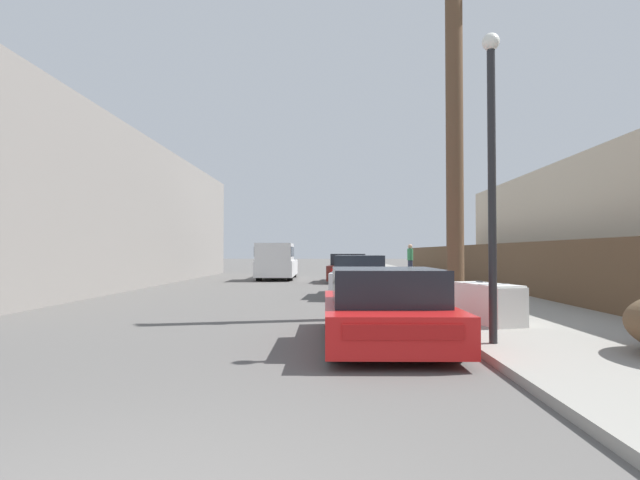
{
  "coord_description": "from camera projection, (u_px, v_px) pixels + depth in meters",
  "views": [
    {
      "loc": [
        1.13,
        -2.21,
        1.47
      ],
      "look_at": [
        0.82,
        11.29,
        1.8
      ],
      "focal_mm": 28.0,
      "sensor_mm": 36.0,
      "label": 1
    }
  ],
  "objects": [
    {
      "name": "parked_sports_car_red",
      "position": [
        384.0,
        309.0,
        8.02
      ],
      "size": [
        1.93,
        4.24,
        1.21
      ],
      "rotation": [
        0.0,
        0.0,
        0.01
      ],
      "color": "red",
      "rests_on": "ground"
    },
    {
      "name": "discarded_fridge",
      "position": [
        487.0,
        303.0,
        9.55
      ],
      "size": [
        1.08,
        1.74,
        0.77
      ],
      "rotation": [
        0.0,
        0.0,
        0.29
      ],
      "color": "silver",
      "rests_on": "sidewalk_curb"
    },
    {
      "name": "pickup_truck",
      "position": [
        277.0,
        262.0,
        26.75
      ],
      "size": [
        2.02,
        5.66,
        1.93
      ],
      "rotation": [
        0.0,
        0.0,
        3.16
      ],
      "color": "silver",
      "rests_on": "ground"
    },
    {
      "name": "utility_pole",
      "position": [
        454.0,
        125.0,
        11.5
      ],
      "size": [
        1.8,
        0.39,
        8.43
      ],
      "color": "brown",
      "rests_on": "sidewalk_curb"
    },
    {
      "name": "wooden_fence",
      "position": [
        491.0,
        266.0,
        19.06
      ],
      "size": [
        0.08,
        37.08,
        1.67
      ],
      "primitive_type": "cube",
      "color": "brown",
      "rests_on": "sidewalk_curb"
    },
    {
      "name": "building_left_block",
      "position": [
        83.0,
        215.0,
        22.34
      ],
      "size": [
        7.0,
        26.18,
        6.29
      ],
      "primitive_type": "cube",
      "color": "gray",
      "rests_on": "ground"
    },
    {
      "name": "pedestrian",
      "position": [
        410.0,
        259.0,
        29.37
      ],
      "size": [
        0.34,
        0.34,
        1.82
      ],
      "color": "#282D42",
      "rests_on": "sidewalk_curb"
    },
    {
      "name": "street_lamp",
      "position": [
        492.0,
        162.0,
        7.43
      ],
      "size": [
        0.26,
        0.26,
        4.64
      ],
      "color": "#232326",
      "rests_on": "sidewalk_curb"
    },
    {
      "name": "car_parked_far",
      "position": [
        349.0,
        269.0,
        24.69
      ],
      "size": [
        2.23,
        4.59,
        1.39
      ],
      "rotation": [
        0.0,
        0.0,
        -0.08
      ],
      "color": "#5B1E19",
      "rests_on": "ground"
    },
    {
      "name": "car_parked_mid",
      "position": [
        360.0,
        277.0,
        16.69
      ],
      "size": [
        2.1,
        4.25,
        1.36
      ],
      "rotation": [
        0.0,
        0.0,
        -0.06
      ],
      "color": "silver",
      "rests_on": "ground"
    },
    {
      "name": "sidewalk_curb",
      "position": [
        413.0,
        280.0,
        25.57
      ],
      "size": [
        4.2,
        63.0,
        0.12
      ],
      "primitive_type": "cube",
      "color": "gray",
      "rests_on": "ground"
    }
  ]
}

